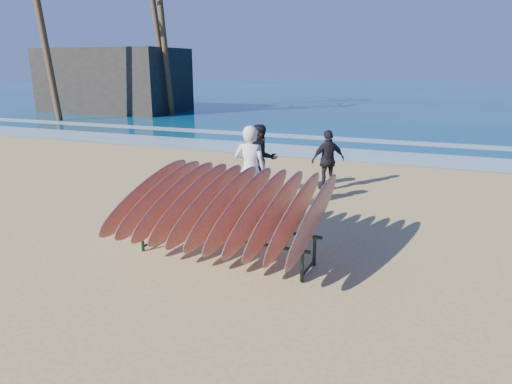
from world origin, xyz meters
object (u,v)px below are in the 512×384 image
(surfboard_rack, at_px, (224,205))
(person_dark_a, at_px, (261,161))
(person_white, at_px, (250,171))
(person_dark_b, at_px, (328,160))
(building, at_px, (114,80))

(surfboard_rack, xyz_separation_m, person_dark_a, (-0.82, 3.85, -0.05))
(person_white, height_order, person_dark_b, person_white)
(surfboard_rack, height_order, person_dark_a, person_dark_a)
(surfboard_rack, height_order, building, building)
(person_dark_b, height_order, building, building)
(surfboard_rack, relative_size, person_white, 1.66)
(person_white, distance_m, person_dark_b, 2.88)
(surfboard_rack, xyz_separation_m, building, (-18.34, 20.58, 1.20))
(building, bearing_deg, person_white, -45.59)
(person_dark_a, relative_size, building, 0.19)
(person_dark_a, distance_m, person_dark_b, 1.86)
(surfboard_rack, bearing_deg, person_dark_a, 104.15)
(surfboard_rack, xyz_separation_m, person_dark_b, (0.60, 5.04, -0.16))
(surfboard_rack, bearing_deg, building, 133.86)
(surfboard_rack, height_order, person_dark_b, person_dark_b)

